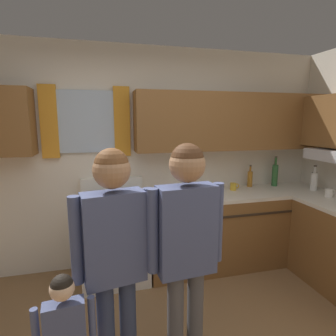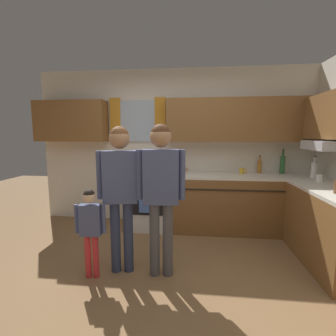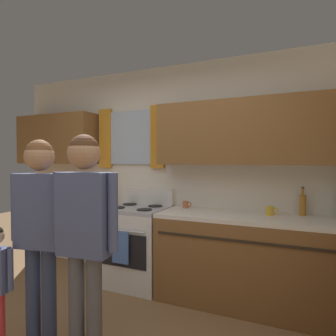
{
  "view_description": "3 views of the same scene",
  "coord_description": "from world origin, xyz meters",
  "px_view_note": "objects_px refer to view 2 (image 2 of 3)",
  "views": [
    {
      "loc": [
        -0.45,
        -1.36,
        1.76
      ],
      "look_at": [
        0.1,
        0.84,
        1.36
      ],
      "focal_mm": 29.16,
      "sensor_mm": 36.0,
      "label": 1
    },
    {
      "loc": [
        0.4,
        -2.28,
        1.52
      ],
      "look_at": [
        0.09,
        0.51,
        1.13
      ],
      "focal_mm": 25.93,
      "sensor_mm": 36.0,
      "label": 2
    },
    {
      "loc": [
        1.36,
        -1.4,
        1.45
      ],
      "look_at": [
        0.37,
        0.87,
        1.38
      ],
      "focal_mm": 30.85,
      "sensor_mm": 36.0,
      "label": 3
    }
  ],
  "objects_px": {
    "bottle_wine_green": "(282,164)",
    "bottle_milk_white": "(314,169)",
    "adult_in_plaid": "(161,183)",
    "small_child": "(90,223)",
    "stove_oven": "(150,199)",
    "mug_ceramic_white": "(320,178)",
    "mug_mustard_yellow": "(242,171)",
    "cup_terracotta": "(184,170)",
    "adult_holding_child": "(120,182)",
    "bottle_oil_amber": "(259,166)"
  },
  "relations": [
    {
      "from": "bottle_wine_green",
      "to": "bottle_milk_white",
      "type": "bearing_deg",
      "value": -44.41
    },
    {
      "from": "adult_in_plaid",
      "to": "small_child",
      "type": "relative_size",
      "value": 1.69
    },
    {
      "from": "stove_oven",
      "to": "small_child",
      "type": "height_order",
      "value": "stove_oven"
    },
    {
      "from": "adult_in_plaid",
      "to": "mug_ceramic_white",
      "type": "bearing_deg",
      "value": 24.85
    },
    {
      "from": "bottle_wine_green",
      "to": "mug_mustard_yellow",
      "type": "distance_m",
      "value": 0.65
    },
    {
      "from": "bottle_milk_white",
      "to": "cup_terracotta",
      "type": "relative_size",
      "value": 2.88
    },
    {
      "from": "bottle_milk_white",
      "to": "adult_holding_child",
      "type": "xyz_separation_m",
      "value": [
        -2.5,
        -1.2,
        -0.01
      ]
    },
    {
      "from": "bottle_milk_white",
      "to": "small_child",
      "type": "distance_m",
      "value": 3.13
    },
    {
      "from": "bottle_wine_green",
      "to": "adult_holding_child",
      "type": "relative_size",
      "value": 0.25
    },
    {
      "from": "adult_holding_child",
      "to": "bottle_oil_amber",
      "type": "bearing_deg",
      "value": 40.51
    },
    {
      "from": "bottle_wine_green",
      "to": "mug_mustard_yellow",
      "type": "relative_size",
      "value": 3.28
    },
    {
      "from": "small_child",
      "to": "cup_terracotta",
      "type": "bearing_deg",
      "value": 62.15
    },
    {
      "from": "bottle_milk_white",
      "to": "adult_holding_child",
      "type": "height_order",
      "value": "adult_holding_child"
    },
    {
      "from": "bottle_oil_amber",
      "to": "mug_ceramic_white",
      "type": "relative_size",
      "value": 2.28
    },
    {
      "from": "adult_holding_child",
      "to": "adult_in_plaid",
      "type": "xyz_separation_m",
      "value": [
        0.44,
        -0.03,
        0.01
      ]
    },
    {
      "from": "mug_ceramic_white",
      "to": "cup_terracotta",
      "type": "distance_m",
      "value": 1.94
    },
    {
      "from": "stove_oven",
      "to": "cup_terracotta",
      "type": "relative_size",
      "value": 10.11
    },
    {
      "from": "stove_oven",
      "to": "adult_in_plaid",
      "type": "height_order",
      "value": "adult_in_plaid"
    },
    {
      "from": "small_child",
      "to": "bottle_milk_white",
      "type": "bearing_deg",
      "value": 26.02
    },
    {
      "from": "stove_oven",
      "to": "small_child",
      "type": "xyz_separation_m",
      "value": [
        -0.35,
        -1.51,
        0.14
      ]
    },
    {
      "from": "stove_oven",
      "to": "bottle_milk_white",
      "type": "xyz_separation_m",
      "value": [
        2.44,
        -0.15,
        0.55
      ]
    },
    {
      "from": "bottle_oil_amber",
      "to": "mug_ceramic_white",
      "type": "height_order",
      "value": "bottle_oil_amber"
    },
    {
      "from": "cup_terracotta",
      "to": "small_child",
      "type": "height_order",
      "value": "cup_terracotta"
    },
    {
      "from": "bottle_oil_amber",
      "to": "mug_mustard_yellow",
      "type": "relative_size",
      "value": 2.38
    },
    {
      "from": "stove_oven",
      "to": "bottle_wine_green",
      "type": "xyz_separation_m",
      "value": [
        2.11,
        0.18,
        0.58
      ]
    },
    {
      "from": "bottle_milk_white",
      "to": "mug_ceramic_white",
      "type": "relative_size",
      "value": 2.49
    },
    {
      "from": "stove_oven",
      "to": "adult_in_plaid",
      "type": "distance_m",
      "value": 1.53
    },
    {
      "from": "cup_terracotta",
      "to": "bottle_wine_green",
      "type": "bearing_deg",
      "value": -0.15
    },
    {
      "from": "mug_mustard_yellow",
      "to": "small_child",
      "type": "distance_m",
      "value": 2.45
    },
    {
      "from": "mug_ceramic_white",
      "to": "adult_holding_child",
      "type": "height_order",
      "value": "adult_holding_child"
    },
    {
      "from": "adult_in_plaid",
      "to": "stove_oven",
      "type": "bearing_deg",
      "value": 105.45
    },
    {
      "from": "small_child",
      "to": "mug_mustard_yellow",
      "type": "bearing_deg",
      "value": 41.38
    },
    {
      "from": "stove_oven",
      "to": "small_child",
      "type": "distance_m",
      "value": 1.55
    },
    {
      "from": "mug_ceramic_white",
      "to": "adult_holding_child",
      "type": "xyz_separation_m",
      "value": [
        -2.44,
        -0.9,
        0.06
      ]
    },
    {
      "from": "bottle_milk_white",
      "to": "bottle_wine_green",
      "type": "bearing_deg",
      "value": 135.59
    },
    {
      "from": "mug_mustard_yellow",
      "to": "adult_in_plaid",
      "type": "height_order",
      "value": "adult_in_plaid"
    },
    {
      "from": "stove_oven",
      "to": "mug_ceramic_white",
      "type": "distance_m",
      "value": 2.47
    },
    {
      "from": "bottle_milk_white",
      "to": "small_child",
      "type": "height_order",
      "value": "bottle_milk_white"
    },
    {
      "from": "bottle_wine_green",
      "to": "adult_in_plaid",
      "type": "distance_m",
      "value": 2.33
    },
    {
      "from": "bottle_oil_amber",
      "to": "small_child",
      "type": "height_order",
      "value": "bottle_oil_amber"
    },
    {
      "from": "bottle_oil_amber",
      "to": "cup_terracotta",
      "type": "height_order",
      "value": "bottle_oil_amber"
    },
    {
      "from": "mug_ceramic_white",
      "to": "small_child",
      "type": "relative_size",
      "value": 0.13
    },
    {
      "from": "small_child",
      "to": "stove_oven",
      "type": "bearing_deg",
      "value": 77.06
    },
    {
      "from": "bottle_milk_white",
      "to": "adult_in_plaid",
      "type": "distance_m",
      "value": 2.4
    },
    {
      "from": "bottle_milk_white",
      "to": "adult_in_plaid",
      "type": "bearing_deg",
      "value": -149.17
    },
    {
      "from": "adult_holding_child",
      "to": "small_child",
      "type": "bearing_deg",
      "value": -150.9
    },
    {
      "from": "mug_ceramic_white",
      "to": "cup_terracotta",
      "type": "height_order",
      "value": "mug_ceramic_white"
    },
    {
      "from": "stove_oven",
      "to": "bottle_milk_white",
      "type": "height_order",
      "value": "bottle_milk_white"
    },
    {
      "from": "bottle_oil_amber",
      "to": "bottle_wine_green",
      "type": "bearing_deg",
      "value": -6.55
    },
    {
      "from": "bottle_oil_amber",
      "to": "adult_in_plaid",
      "type": "height_order",
      "value": "adult_in_plaid"
    }
  ]
}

